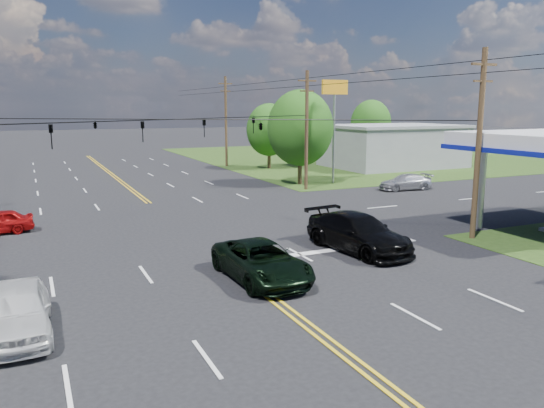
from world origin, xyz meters
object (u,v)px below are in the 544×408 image
pickup_dkgreen (261,261)px  pole_ne (307,129)px  tree_right_a (300,128)px  tree_far_r (371,123)px  pole_right_far (226,120)px  suv_black (358,233)px  tree_right_b (269,130)px  pickup_white (18,311)px  pole_se (479,143)px  retail_ne (393,147)px

pickup_dkgreen → pole_ne: bearing=55.6°
tree_right_a → tree_far_r: 26.91m
pole_right_far → pole_ne: bearing=-90.0°
tree_right_a → suv_black: 22.25m
tree_right_a → pickup_dkgreen: (-13.50, -22.52, -4.12)m
tree_right_b → pickup_white: bearing=-124.1°
pole_ne → pickup_white: (-21.07, -21.24, -4.15)m
pole_se → suv_black: pole_se is taller
pole_ne → tree_far_r: size_ratio=1.25×
suv_black → pickup_dkgreen: bearing=-168.0°
pole_se → suv_black: (-6.67, 0.50, -4.05)m
pole_se → tree_far_r: size_ratio=1.25×
tree_right_a → tree_right_b: (2.50, 12.00, -0.65)m
pickup_dkgreen → pickup_white: 8.74m
pole_se → pole_right_far: size_ratio=0.95×
pole_se → tree_far_r: 44.30m
pole_se → tree_right_a: pole_se is taller
tree_right_a → suv_black: (-7.67, -20.50, -4.00)m
retail_ne → tree_right_b: size_ratio=1.98×
tree_right_a → tree_far_r: (20.00, 18.00, -0.33)m
pole_right_far → tree_right_b: bearing=-48.8°
pole_se → tree_right_a: 21.02m
retail_ne → tree_right_a: size_ratio=1.71×
suv_black → pickup_white: 14.88m
pole_right_far → tree_far_r: bearing=5.4°
pole_right_far → tree_right_a: (1.00, -16.00, -0.30)m
tree_right_b → pickup_dkgreen: (-16.00, -34.52, -3.47)m
pole_ne → suv_black: bearing=-110.9°
pole_se → pole_right_far: 37.00m
pole_ne → tree_right_a: 3.16m
suv_black → pole_se: bearing=-11.4°
pole_ne → tree_right_b: 15.42m
pole_se → suv_black: bearing=175.7°
tree_right_b → tree_right_a: bearing=-101.8°
pickup_dkgreen → pickup_white: pickup_white is taller
retail_ne → pickup_white: (-38.07, -32.24, -1.43)m
retail_ne → tree_far_r: 11.02m
pickup_dkgreen → pole_se: bearing=5.2°
tree_right_a → suv_black: tree_right_a is taller
pole_right_far → tree_right_a: size_ratio=1.22×
tree_right_b → tree_far_r: 18.50m
suv_black → pickup_white: bearing=-172.6°
pole_se → tree_far_r: (21.00, 39.00, -0.37)m
pickup_dkgreen → pole_right_far: bearing=70.3°
pole_se → pole_ne: (0.00, 18.00, 0.00)m
retail_ne → tree_right_a: 18.09m
tree_right_a → retail_ne: bearing=26.6°
suv_black → pickup_white: (-14.40, -3.74, -0.09)m
pole_se → pickup_dkgreen: (-12.50, -1.52, -4.17)m
pole_se → pickup_white: 21.71m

